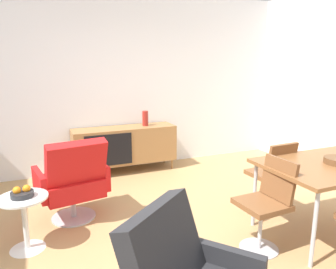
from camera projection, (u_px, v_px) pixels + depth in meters
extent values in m
plane|color=tan|center=(161.00, 251.00, 2.94)|extent=(8.32, 8.32, 0.00)
cube|color=white|center=(99.00, 83.00, 4.97)|extent=(6.80, 0.12, 2.80)
cube|color=olive|center=(125.00, 145.00, 5.03)|extent=(1.60, 0.44, 0.56)
cube|color=black|center=(109.00, 150.00, 4.71)|extent=(0.70, 0.01, 0.48)
cylinder|color=olive|center=(80.00, 176.00, 4.67)|extent=(0.03, 0.03, 0.16)
cylinder|color=olive|center=(172.00, 164.00, 5.24)|extent=(0.03, 0.03, 0.16)
cylinder|color=olive|center=(77.00, 169.00, 4.98)|extent=(0.03, 0.03, 0.16)
cylinder|color=olive|center=(164.00, 158.00, 5.54)|extent=(0.03, 0.03, 0.16)
cylinder|color=maroon|center=(145.00, 118.00, 5.07)|extent=(0.09, 0.09, 0.24)
cylinder|color=#B7B7BC|center=(314.00, 229.00, 2.64)|extent=(0.04, 0.04, 0.70)
cylinder|color=#B7B7BC|center=(255.00, 194.00, 3.35)|extent=(0.04, 0.04, 0.70)
cube|color=brown|center=(269.00, 174.00, 3.67)|extent=(0.42, 0.42, 0.05)
cube|color=brown|center=(282.00, 160.00, 3.47)|extent=(0.38, 0.11, 0.38)
cylinder|color=#B7B7BC|center=(267.00, 193.00, 3.72)|extent=(0.04, 0.04, 0.42)
cylinder|color=#B7B7BC|center=(266.00, 210.00, 3.77)|extent=(0.36, 0.36, 0.01)
cube|color=brown|center=(262.00, 204.00, 2.89)|extent=(0.42, 0.42, 0.05)
cube|color=brown|center=(279.00, 179.00, 2.91)|extent=(0.11, 0.38, 0.38)
cylinder|color=#B7B7BC|center=(260.00, 228.00, 2.94)|extent=(0.04, 0.04, 0.42)
cylinder|color=#B7B7BC|center=(259.00, 248.00, 2.98)|extent=(0.36, 0.36, 0.01)
cube|color=red|center=(72.00, 186.00, 3.51)|extent=(0.68, 0.65, 0.20)
cube|color=red|center=(76.00, 164.00, 3.25)|extent=(0.64, 0.36, 0.51)
cube|color=red|center=(100.00, 173.00, 3.67)|extent=(0.14, 0.51, 0.28)
cube|color=red|center=(39.00, 185.00, 3.32)|extent=(0.14, 0.51, 0.28)
cylinder|color=#B7B7BC|center=(73.00, 206.00, 3.56)|extent=(0.06, 0.06, 0.28)
cylinder|color=#B7B7BC|center=(74.00, 217.00, 3.59)|extent=(0.48, 0.48, 0.02)
cube|color=#262628|center=(164.00, 251.00, 1.76)|extent=(0.64, 0.58, 0.51)
cube|color=#262628|center=(224.00, 268.00, 1.98)|extent=(0.36, 0.43, 0.28)
cylinder|color=white|center=(23.00, 198.00, 2.88)|extent=(0.44, 0.44, 0.02)
cylinder|color=white|center=(25.00, 224.00, 2.94)|extent=(0.05, 0.05, 0.50)
cone|color=white|center=(28.00, 248.00, 2.99)|extent=(0.32, 0.32, 0.02)
cylinder|color=#262628|center=(22.00, 194.00, 2.87)|extent=(0.20, 0.20, 0.05)
sphere|color=orange|center=(26.00, 189.00, 2.88)|extent=(0.07, 0.07, 0.07)
sphere|color=orange|center=(17.00, 190.00, 2.84)|extent=(0.07, 0.07, 0.07)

